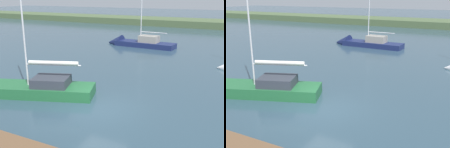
# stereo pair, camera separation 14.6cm
# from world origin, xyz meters

# --- Properties ---
(ground_plane) EXTENTS (200.00, 200.00, 0.00)m
(ground_plane) POSITION_xyz_m (0.00, 0.00, 0.00)
(ground_plane) COLOR #2D4756
(far_shoreline) EXTENTS (180.00, 8.00, 2.40)m
(far_shoreline) POSITION_xyz_m (0.00, -41.35, 0.00)
(far_shoreline) COLOR #4C603D
(far_shoreline) RESTS_ON ground_plane
(sailboat_far_left) EXTENTS (8.34, 2.40, 9.43)m
(sailboat_far_left) POSITION_xyz_m (5.26, -17.67, 0.22)
(sailboat_far_left) COLOR navy
(sailboat_far_left) RESTS_ON ground_plane
(sailboat_inner_slip) EXTENTS (8.35, 4.67, 10.52)m
(sailboat_inner_slip) POSITION_xyz_m (5.36, 0.24, 0.23)
(sailboat_inner_slip) COLOR #236638
(sailboat_inner_slip) RESTS_ON ground_plane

